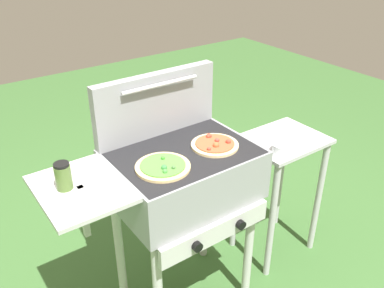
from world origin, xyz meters
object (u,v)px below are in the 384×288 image
object	(u,v)px
pizza_pepperoni	(215,144)
topping_bowl_near	(282,148)
sauce_jar	(63,176)
prep_table	(279,172)
grill	(181,180)
pizza_veggie	(163,166)

from	to	relation	value
pizza_pepperoni	topping_bowl_near	distance (m)	0.42
sauce_jar	prep_table	distance (m)	1.26
prep_table	grill	bearing A→B (deg)	-179.63
grill	topping_bowl_near	xyz separation A→B (m)	(0.56, -0.09, 0.03)
grill	pizza_pepperoni	size ratio (longest dim) A/B	4.44
sauce_jar	prep_table	size ratio (longest dim) A/B	0.15
sauce_jar	topping_bowl_near	xyz separation A→B (m)	(1.07, -0.12, -0.17)
sauce_jar	grill	bearing A→B (deg)	-3.21
grill	pizza_pepperoni	world-z (taller)	pizza_pepperoni
pizza_pepperoni	sauce_jar	world-z (taller)	sauce_jar
pizza_veggie	topping_bowl_near	distance (m)	0.70
pizza_veggie	prep_table	bearing A→B (deg)	5.01
grill	topping_bowl_near	world-z (taller)	grill
pizza_veggie	sauce_jar	xyz separation A→B (m)	(-0.38, 0.10, 0.05)
sauce_jar	pizza_veggie	bearing A→B (deg)	-14.04
pizza_veggie	sauce_jar	size ratio (longest dim) A/B	2.08
topping_bowl_near	pizza_pepperoni	bearing A→B (deg)	172.77
pizza_pepperoni	prep_table	distance (m)	0.64
pizza_veggie	pizza_pepperoni	size ratio (longest dim) A/B	1.07
pizza_pepperoni	prep_table	world-z (taller)	pizza_pepperoni
grill	prep_table	world-z (taller)	grill
pizza_pepperoni	grill	bearing A→B (deg)	164.73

